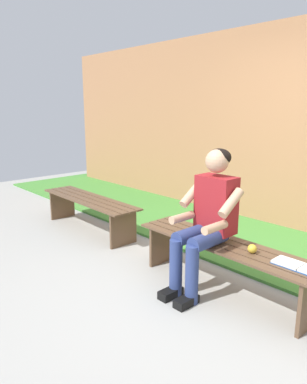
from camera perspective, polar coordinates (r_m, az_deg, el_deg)
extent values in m
cube|color=#9E9E99|center=(3.51, -14.36, -14.12)|extent=(10.00, 7.00, 0.04)
cube|color=#478C38|center=(4.87, 9.78, -5.51)|extent=(9.00, 1.82, 0.03)
cube|color=#B27A51|center=(4.98, 21.25, 9.41)|extent=(9.50, 0.24, 2.62)
cube|color=brown|center=(3.30, 13.03, -7.49)|extent=(1.78, 0.11, 0.02)
cube|color=brown|center=(3.22, 11.93, -7.97)|extent=(1.78, 0.11, 0.02)
cube|color=brown|center=(3.14, 10.77, -8.47)|extent=(1.78, 0.11, 0.02)
cube|color=brown|center=(3.06, 9.55, -9.00)|extent=(1.78, 0.11, 0.02)
cube|color=brown|center=(3.73, 1.63, -8.18)|extent=(0.03, 0.37, 0.41)
cube|color=brown|center=(4.78, -8.63, -0.79)|extent=(1.70, 0.11, 0.02)
cube|color=brown|center=(4.72, -9.70, -1.00)|extent=(1.70, 0.11, 0.02)
cube|color=brown|center=(4.67, -10.80, -1.21)|extent=(1.70, 0.11, 0.02)
cube|color=brown|center=(4.62, -11.91, -1.42)|extent=(1.70, 0.11, 0.02)
cube|color=brown|center=(4.18, -4.81, -5.82)|extent=(0.03, 0.37, 0.41)
cube|color=brown|center=(5.37, -14.26, -1.86)|extent=(0.03, 0.37, 0.41)
cube|color=maroon|center=(3.16, 9.91, -1.95)|extent=(0.34, 0.20, 0.50)
sphere|color=tan|center=(3.08, 10.08, 4.85)|extent=(0.20, 0.20, 0.20)
ellipsoid|color=black|center=(3.10, 10.44, 5.45)|extent=(0.20, 0.19, 0.15)
cylinder|color=navy|center=(3.04, 8.75, -7.51)|extent=(0.13, 0.40, 0.13)
cylinder|color=navy|center=(3.15, 6.18, -6.70)|extent=(0.13, 0.40, 0.13)
cylinder|color=navy|center=(3.00, 6.12, -12.95)|extent=(0.11, 0.11, 0.50)
cube|color=black|center=(3.06, 5.24, -16.91)|extent=(0.10, 0.22, 0.07)
cylinder|color=navy|center=(3.10, 3.57, -11.91)|extent=(0.11, 0.11, 0.50)
cube|color=black|center=(3.16, 2.73, -15.75)|extent=(0.10, 0.22, 0.07)
cylinder|color=tan|center=(2.97, 12.23, -1.69)|extent=(0.08, 0.28, 0.23)
cylinder|color=tan|center=(2.91, 9.71, -5.57)|extent=(0.07, 0.26, 0.07)
cylinder|color=tan|center=(3.22, 6.13, -0.29)|extent=(0.08, 0.28, 0.23)
cylinder|color=tan|center=(3.13, 4.54, -4.07)|extent=(0.07, 0.26, 0.07)
sphere|color=gold|center=(3.02, 15.41, -8.68)|extent=(0.07, 0.07, 0.07)
cube|color=white|center=(2.90, 20.58, -10.50)|extent=(0.20, 0.15, 0.02)
cube|color=#1E478C|center=(2.87, 22.41, -11.18)|extent=(0.41, 0.16, 0.01)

